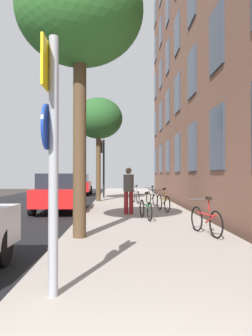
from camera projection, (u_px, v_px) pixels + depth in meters
The scene contains 16 objects.
ground_plane at pixel (62, 208), 16.22m from camera, with size 41.80×41.80×0.00m, color #332D28.
road_asphalt at pixel (18, 207), 16.18m from camera, with size 7.00×38.00×0.01m, color black.
sidewalk at pixel (134, 206), 16.29m from camera, with size 4.20×38.00×0.12m, color #9E9389.
building_facade at pixel (189, 32), 15.99m from camera, with size 0.56×27.00×16.66m.
sign_post at pixel (52, 144), 4.13m from camera, with size 0.15×0.60×3.18m.
traffic_light at pixel (102, 158), 21.37m from camera, with size 0.43×0.24×3.68m.
tree_near at pixel (80, 13), 8.00m from camera, with size 3.02×3.02×6.64m.
tree_far at pixel (98, 119), 18.64m from camera, with size 2.65×2.65×5.70m.
bicycle_0 at pixel (206, 220), 8.27m from camera, with size 0.51×1.65×0.94m.
bicycle_1 at pixel (146, 209), 11.12m from camera, with size 0.45×1.65×0.90m.
bicycle_2 at pixel (163, 202), 13.56m from camera, with size 0.49×1.57×0.93m.
bicycle_3 at pixel (152, 198), 15.98m from camera, with size 0.53×1.59×0.95m.
bicycle_4 at pixel (136, 196), 17.41m from camera, with size 0.44×1.64×0.93m.
pedestrian_0 at pixel (129, 188), 12.55m from camera, with size 0.54×0.54×1.73m.
car_1 at pixel (60, 192), 14.15m from camera, with size 2.00×4.01×1.62m.
car_2 at pixel (78, 184), 25.80m from camera, with size 1.95×4.01×1.62m.
Camera 1 is at (0.39, -1.31, 1.60)m, focal length 36.11 mm.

